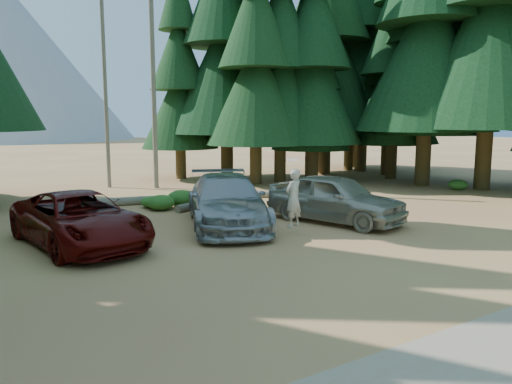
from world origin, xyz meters
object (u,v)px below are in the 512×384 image
(frisbee_player, at_px, (293,198))
(log_mid, at_px, (289,194))
(silver_minivan_right, at_px, (335,198))
(silver_minivan_center, at_px, (227,201))
(log_left, at_px, (123,201))
(red_pickup, at_px, (79,219))
(log_right, at_px, (216,201))

(frisbee_player, height_order, log_mid, frisbee_player)
(silver_minivan_right, bearing_deg, log_mid, 54.33)
(silver_minivan_center, distance_m, log_left, 6.08)
(red_pickup, xyz_separation_m, log_left, (3.00, 5.81, -0.59))
(silver_minivan_center, distance_m, frisbee_player, 2.42)
(frisbee_player, distance_m, log_mid, 7.12)
(log_left, bearing_deg, frisbee_player, -58.36)
(log_mid, xyz_separation_m, log_right, (-3.57, 0.25, -0.01))
(silver_minivan_center, relative_size, log_left, 1.22)
(red_pickup, relative_size, log_mid, 1.42)
(red_pickup, relative_size, silver_minivan_center, 0.93)
(silver_minivan_center, height_order, frisbee_player, frisbee_player)
(log_mid, bearing_deg, red_pickup, -120.97)
(red_pickup, relative_size, log_left, 1.14)
(log_left, relative_size, log_mid, 1.25)
(log_mid, distance_m, log_right, 3.57)
(red_pickup, relative_size, frisbee_player, 2.58)
(silver_minivan_right, xyz_separation_m, log_right, (-1.86, 5.37, -0.69))
(log_mid, bearing_deg, frisbee_player, -86.26)
(red_pickup, height_order, silver_minivan_center, silver_minivan_center)
(log_left, xyz_separation_m, log_mid, (6.98, -2.05, -0.01))
(silver_minivan_center, bearing_deg, frisbee_player, -37.81)
(red_pickup, bearing_deg, log_mid, 12.28)
(red_pickup, distance_m, log_right, 7.59)
(red_pickup, distance_m, silver_minivan_right, 8.38)
(log_left, bearing_deg, log_right, -16.91)
(log_left, distance_m, log_mid, 7.27)
(silver_minivan_center, xyz_separation_m, log_right, (1.66, 3.98, -0.70))
(silver_minivan_right, xyz_separation_m, frisbee_player, (-2.30, -0.68, 0.30))
(silver_minivan_center, distance_m, silver_minivan_right, 3.78)
(log_right, bearing_deg, silver_minivan_right, -94.90)
(silver_minivan_right, distance_m, log_left, 8.92)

